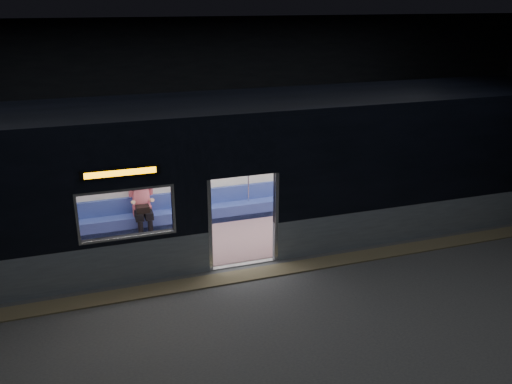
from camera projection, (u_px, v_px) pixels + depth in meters
station_floor at (259, 288)px, 10.92m from camera, size 24.00×14.00×0.01m
station_envelope at (260, 107)px, 9.67m from camera, size 24.00×14.00×5.00m
tactile_strip at (251, 274)px, 11.40m from camera, size 22.80×0.50×0.03m
metro_car at (224, 165)px, 12.56m from camera, size 18.00×3.04×3.35m
passenger at (142, 200)px, 13.23m from camera, size 0.45×0.77×1.49m
handbag at (143, 209)px, 13.05m from camera, size 0.35×0.32×0.16m
transit_map at (357, 150)px, 15.13m from camera, size 1.05×0.03×0.69m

